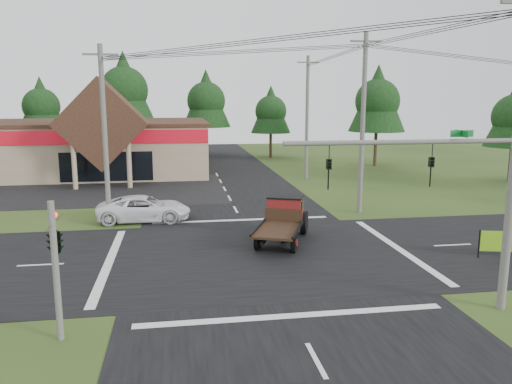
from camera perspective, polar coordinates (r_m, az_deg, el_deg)
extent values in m
plane|color=#254016|center=(24.14, 0.41, -7.19)|extent=(120.00, 120.00, 0.00)
cube|color=black|center=(24.14, 0.41, -7.17)|extent=(12.00, 120.00, 0.02)
cube|color=black|center=(24.14, 0.41, -7.16)|extent=(120.00, 12.00, 0.02)
cube|color=black|center=(43.56, -22.41, 0.05)|extent=(28.00, 14.00, 0.02)
cube|color=#9A8968|center=(54.31, -22.01, 4.67)|extent=(30.00, 15.00, 5.00)
cube|color=#322014|center=(54.14, -22.20, 7.35)|extent=(30.40, 15.40, 0.30)
cube|color=#B30D1C|center=(46.89, -24.19, 5.66)|extent=(30.00, 0.12, 1.20)
cube|color=#322014|center=(44.68, -17.12, 7.46)|extent=(7.78, 4.00, 7.78)
cylinder|color=#9A8968|center=(43.65, -20.06, 2.87)|extent=(0.40, 0.40, 4.00)
cylinder|color=#9A8968|center=(43.02, -14.29, 3.08)|extent=(0.40, 0.40, 4.00)
cube|color=black|center=(45.97, -16.70, 2.80)|extent=(8.00, 0.08, 2.60)
cylinder|color=#595651|center=(19.28, 26.99, -2.16)|extent=(0.24, 0.24, 7.00)
cylinder|color=#595651|center=(16.88, 16.57, 5.50)|extent=(8.00, 0.16, 0.16)
imported|color=black|center=(17.44, 19.37, 2.18)|extent=(0.16, 0.20, 1.00)
imported|color=black|center=(16.08, 8.30, 2.01)|extent=(0.16, 0.20, 1.00)
cube|color=#0C6626|center=(17.81, 22.47, 6.19)|extent=(0.80, 0.04, 0.22)
cylinder|color=#595651|center=(16.48, -21.89, -8.48)|extent=(0.20, 0.20, 4.40)
imported|color=black|center=(16.26, -22.10, -3.24)|extent=(0.53, 2.48, 1.00)
sphere|color=#FF0C0C|center=(16.36, -22.03, -2.44)|extent=(0.18, 0.18, 0.18)
cylinder|color=#595651|center=(31.05, -16.90, 6.22)|extent=(0.30, 0.30, 10.50)
cube|color=#595651|center=(31.08, -17.37, 14.79)|extent=(2.00, 0.12, 0.12)
cylinder|color=#595651|center=(32.89, 12.10, 7.53)|extent=(0.30, 0.30, 11.50)
cube|color=#595651|center=(33.04, 12.45, 16.48)|extent=(2.00, 0.12, 0.12)
cylinder|color=#595651|center=(46.23, 5.85, 8.33)|extent=(0.30, 0.30, 11.20)
cube|color=#595651|center=(46.31, 5.97, 14.52)|extent=(2.00, 0.12, 0.12)
cylinder|color=#332316|center=(66.94, -23.04, 4.92)|extent=(0.36, 0.36, 3.50)
cone|color=black|center=(66.70, -23.36, 9.24)|extent=(5.60, 5.60, 6.60)
sphere|color=black|center=(66.71, -23.34, 8.98)|extent=(4.40, 4.40, 4.40)
cylinder|color=#332316|center=(64.20, -14.57, 5.69)|extent=(0.36, 0.36, 4.55)
cone|color=black|center=(64.01, -14.84, 11.55)|extent=(7.28, 7.28, 8.58)
sphere|color=black|center=(64.00, -14.83, 11.20)|extent=(5.72, 5.72, 5.72)
cylinder|color=#332316|center=(65.02, -5.63, 5.72)|extent=(0.36, 0.36, 3.85)
cone|color=black|center=(64.79, -5.72, 10.62)|extent=(6.16, 6.16, 7.26)
sphere|color=black|center=(64.79, -5.71, 10.33)|extent=(4.84, 4.84, 4.84)
cylinder|color=#332316|center=(64.04, 1.68, 5.38)|extent=(0.36, 0.36, 3.15)
cone|color=black|center=(63.79, 1.70, 9.45)|extent=(5.04, 5.04, 5.94)
sphere|color=black|center=(63.79, 1.70, 9.21)|extent=(3.96, 3.96, 3.96)
cylinder|color=#332316|center=(57.25, 13.48, 4.83)|extent=(0.36, 0.36, 3.85)
cone|color=black|center=(56.99, 13.73, 10.39)|extent=(6.16, 6.16, 7.26)
sphere|color=black|center=(56.99, 13.71, 10.06)|extent=(4.84, 4.84, 4.84)
cylinder|color=#332316|center=(50.72, 27.08, 2.86)|extent=(0.36, 0.36, 3.15)
imported|color=white|center=(31.26, -12.67, -1.85)|extent=(5.64, 2.68, 1.55)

